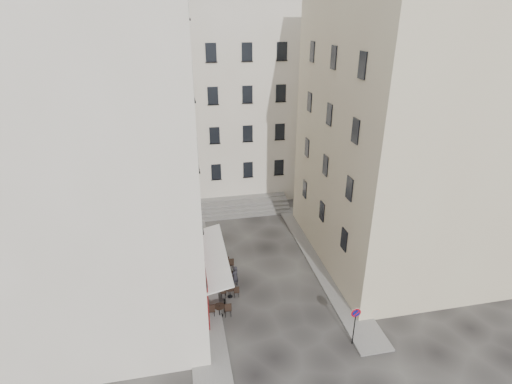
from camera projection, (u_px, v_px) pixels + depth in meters
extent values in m
plane|color=black|center=(272.00, 295.00, 26.27)|extent=(90.00, 90.00, 0.00)
cube|color=slate|center=(199.00, 268.00, 29.01)|extent=(2.00, 22.00, 0.12)
cube|color=slate|center=(321.00, 261.00, 29.75)|extent=(2.00, 18.00, 0.12)
cube|color=beige|center=(85.00, 146.00, 22.93)|extent=(12.00, 16.00, 20.00)
cube|color=#C9B595|center=(410.00, 139.00, 27.60)|extent=(12.00, 14.00, 18.00)
cube|color=beige|center=(218.00, 101.00, 39.36)|extent=(18.00, 10.00, 18.00)
cube|color=#4D0B12|center=(202.00, 272.00, 25.65)|extent=(0.25, 7.00, 3.50)
cube|color=black|center=(203.00, 277.00, 25.80)|extent=(0.06, 3.85, 2.00)
cube|color=white|center=(214.00, 255.00, 25.30)|extent=(1.58, 7.30, 0.41)
cube|color=#595755|center=(242.00, 213.00, 36.86)|extent=(9.00, 1.80, 0.20)
cube|color=#595755|center=(241.00, 209.00, 37.18)|extent=(9.00, 1.80, 0.20)
cube|color=#595755|center=(240.00, 205.00, 37.50)|extent=(9.00, 1.80, 0.20)
cube|color=#595755|center=(239.00, 201.00, 37.82)|extent=(9.00, 1.80, 0.20)
cylinder|color=black|center=(225.00, 306.00, 24.61)|extent=(0.10, 0.10, 0.90)
sphere|color=black|center=(224.00, 300.00, 24.41)|extent=(0.12, 0.12, 0.12)
cylinder|color=black|center=(218.00, 273.00, 27.73)|extent=(0.10, 0.10, 0.90)
sphere|color=black|center=(218.00, 268.00, 27.54)|extent=(0.12, 0.12, 0.12)
cylinder|color=black|center=(213.00, 247.00, 30.86)|extent=(0.10, 0.10, 0.90)
sphere|color=black|center=(213.00, 241.00, 30.66)|extent=(0.12, 0.12, 0.12)
cylinder|color=black|center=(354.00, 327.00, 21.93)|extent=(0.06, 0.06, 2.44)
cylinder|color=#AB0B13|center=(356.00, 313.00, 21.52)|extent=(0.57, 0.03, 0.57)
cylinder|color=navy|center=(356.00, 313.00, 21.50)|extent=(0.41, 0.03, 0.41)
cube|color=#AB0B13|center=(356.00, 314.00, 21.48)|extent=(0.33, 0.02, 0.33)
cylinder|color=black|center=(220.00, 316.00, 24.39)|extent=(0.40, 0.40, 0.02)
cylinder|color=black|center=(220.00, 311.00, 24.24)|extent=(0.06, 0.06, 0.77)
cylinder|color=black|center=(219.00, 306.00, 24.10)|extent=(0.66, 0.66, 0.04)
cube|color=black|center=(228.00, 309.00, 24.31)|extent=(0.42, 0.42, 0.99)
cube|color=black|center=(211.00, 310.00, 24.23)|extent=(0.42, 0.42, 0.99)
cylinder|color=black|center=(230.00, 296.00, 26.05)|extent=(0.34, 0.34, 0.02)
cylinder|color=black|center=(230.00, 293.00, 25.92)|extent=(0.05, 0.05, 0.65)
cylinder|color=black|center=(230.00, 289.00, 25.80)|extent=(0.56, 0.56, 0.04)
cube|color=black|center=(236.00, 291.00, 25.98)|extent=(0.36, 0.36, 0.84)
cube|color=black|center=(223.00, 292.00, 25.91)|extent=(0.36, 0.36, 0.84)
cylinder|color=black|center=(225.00, 281.00, 27.54)|extent=(0.35, 0.35, 0.02)
cylinder|color=black|center=(225.00, 277.00, 27.41)|extent=(0.05, 0.05, 0.68)
cylinder|color=black|center=(225.00, 273.00, 27.28)|extent=(0.58, 0.58, 0.04)
cube|color=black|center=(231.00, 276.00, 27.47)|extent=(0.37, 0.37, 0.88)
cube|color=black|center=(219.00, 276.00, 27.40)|extent=(0.37, 0.37, 0.88)
cylinder|color=black|center=(224.00, 270.00, 28.75)|extent=(0.40, 0.40, 0.02)
cylinder|color=black|center=(224.00, 265.00, 28.60)|extent=(0.06, 0.06, 0.77)
cylinder|color=black|center=(224.00, 261.00, 28.46)|extent=(0.66, 0.66, 0.04)
cube|color=black|center=(231.00, 264.00, 28.67)|extent=(0.42, 0.42, 1.00)
cube|color=black|center=(217.00, 265.00, 28.59)|extent=(0.42, 0.42, 1.00)
cylinder|color=black|center=(221.00, 266.00, 29.23)|extent=(0.34, 0.34, 0.02)
cylinder|color=black|center=(221.00, 262.00, 29.10)|extent=(0.05, 0.05, 0.65)
cylinder|color=black|center=(221.00, 259.00, 28.98)|extent=(0.56, 0.56, 0.04)
cube|color=black|center=(226.00, 261.00, 29.16)|extent=(0.35, 0.35, 0.84)
cube|color=black|center=(215.00, 261.00, 29.09)|extent=(0.35, 0.35, 0.84)
imported|color=black|center=(235.00, 276.00, 26.88)|extent=(0.67, 0.64, 1.55)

